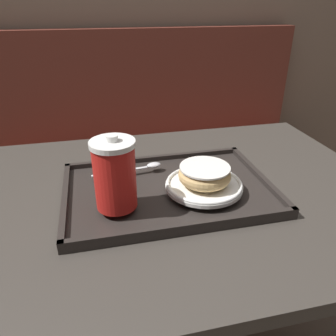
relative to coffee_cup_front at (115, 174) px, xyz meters
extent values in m
cube|color=brown|center=(0.24, 0.91, -0.60)|extent=(1.54, 0.44, 0.45)
cube|color=brown|center=(0.24, 1.09, -0.10)|extent=(1.54, 0.08, 0.55)
cube|color=#38332D|center=(0.14, 0.07, -0.11)|extent=(0.99, 0.72, 0.03)
cylinder|color=#333338|center=(0.14, 0.07, -0.47)|extent=(0.08, 0.08, 0.70)
cube|color=#282321|center=(0.12, 0.06, -0.09)|extent=(0.46, 0.31, 0.01)
cube|color=#282321|center=(0.12, -0.09, -0.08)|extent=(0.46, 0.01, 0.01)
cube|color=#282321|center=(0.12, 0.21, -0.08)|extent=(0.46, 0.01, 0.01)
cube|color=#282321|center=(-0.11, 0.06, -0.08)|extent=(0.01, 0.31, 0.01)
cube|color=#282321|center=(0.34, 0.06, -0.08)|extent=(0.01, 0.31, 0.01)
cylinder|color=red|center=(0.00, 0.00, -0.01)|extent=(0.08, 0.08, 0.13)
cylinder|color=white|center=(0.00, 0.00, 0.06)|extent=(0.09, 0.09, 0.01)
cylinder|color=white|center=(0.00, 0.00, 0.07)|extent=(0.02, 0.02, 0.01)
cylinder|color=white|center=(0.19, 0.03, -0.07)|extent=(0.17, 0.17, 0.01)
torus|color=white|center=(0.19, 0.03, -0.06)|extent=(0.17, 0.17, 0.01)
torus|color=#DBB270|center=(0.19, 0.03, -0.04)|extent=(0.11, 0.11, 0.03)
cylinder|color=white|center=(0.19, 0.03, -0.02)|extent=(0.11, 0.11, 0.00)
ellipsoid|color=silver|center=(0.10, 0.15, -0.06)|extent=(0.04, 0.03, 0.01)
cube|color=silver|center=(0.02, 0.14, -0.07)|extent=(0.13, 0.02, 0.00)
camera|label=1|loc=(-0.02, -0.56, 0.30)|focal=35.00mm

